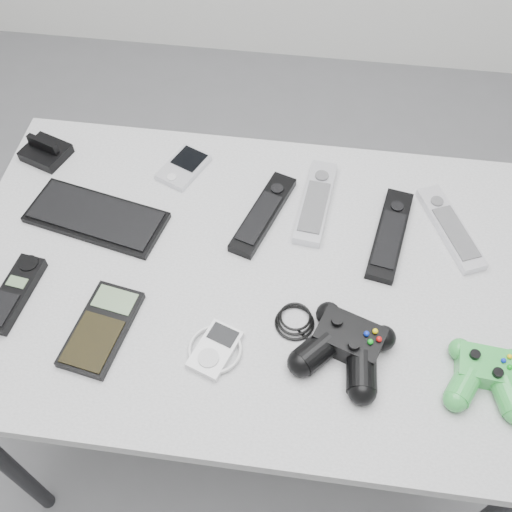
# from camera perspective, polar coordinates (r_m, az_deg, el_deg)

# --- Properties ---
(floor) EXTENTS (3.50, 3.50, 0.00)m
(floor) POSITION_cam_1_polar(r_m,az_deg,el_deg) (1.71, -2.51, -17.76)
(floor) COLOR slate
(floor) RESTS_ON ground
(desk) EXTENTS (1.08, 0.69, 0.72)m
(desk) POSITION_cam_1_polar(r_m,az_deg,el_deg) (1.15, -0.54, -3.26)
(desk) COLOR gray
(desk) RESTS_ON floor
(pda_keyboard) EXTENTS (0.28, 0.17, 0.02)m
(pda_keyboard) POSITION_cam_1_polar(r_m,az_deg,el_deg) (1.20, -14.98, 3.63)
(pda_keyboard) COLOR black
(pda_keyboard) RESTS_ON desk
(dock_bracket) EXTENTS (0.11, 0.10, 0.05)m
(dock_bracket) POSITION_cam_1_polar(r_m,az_deg,el_deg) (1.34, -19.51, 9.65)
(dock_bracket) COLOR black
(dock_bracket) RESTS_ON desk
(pda) EXTENTS (0.11, 0.13, 0.02)m
(pda) POSITION_cam_1_polar(r_m,az_deg,el_deg) (1.26, -6.92, 8.41)
(pda) COLOR silver
(pda) RESTS_ON desk
(remote_silver_a) EXTENTS (0.07, 0.21, 0.02)m
(remote_silver_a) POSITION_cam_1_polar(r_m,az_deg,el_deg) (1.19, 5.72, 5.18)
(remote_silver_a) COLOR silver
(remote_silver_a) RESTS_ON desk
(remote_black_a) EXTENTS (0.11, 0.21, 0.02)m
(remote_black_a) POSITION_cam_1_polar(r_m,az_deg,el_deg) (1.17, 0.71, 4.08)
(remote_black_a) COLOR black
(remote_black_a) RESTS_ON desk
(remote_black_b) EXTENTS (0.09, 0.22, 0.02)m
(remote_black_b) POSITION_cam_1_polar(r_m,az_deg,el_deg) (1.16, 12.65, 2.06)
(remote_black_b) COLOR black
(remote_black_b) RESTS_ON desk
(remote_silver_b) EXTENTS (0.13, 0.21, 0.02)m
(remote_silver_b) POSITION_cam_1_polar(r_m,az_deg,el_deg) (1.20, 18.03, 2.60)
(remote_silver_b) COLOR silver
(remote_silver_b) RESTS_ON desk
(cordless_handset) EXTENTS (0.07, 0.16, 0.02)m
(cordless_handset) POSITION_cam_1_polar(r_m,az_deg,el_deg) (1.14, -22.05, -3.30)
(cordless_handset) COLOR black
(cordless_handset) RESTS_ON desk
(calculator) EXTENTS (0.11, 0.18, 0.02)m
(calculator) POSITION_cam_1_polar(r_m,az_deg,el_deg) (1.06, -14.51, -6.68)
(calculator) COLOR black
(calculator) RESTS_ON desk
(mp3_player) EXTENTS (0.12, 0.12, 0.02)m
(mp3_player) POSITION_cam_1_polar(r_m,az_deg,el_deg) (1.01, -3.92, -8.85)
(mp3_player) COLOR silver
(mp3_player) RESTS_ON desk
(controller_black) EXTENTS (0.30, 0.24, 0.05)m
(controller_black) POSITION_cam_1_polar(r_m,az_deg,el_deg) (1.00, 8.56, -8.40)
(controller_black) COLOR black
(controller_black) RESTS_ON desk
(controller_green) EXTENTS (0.14, 0.15, 0.04)m
(controller_green) POSITION_cam_1_polar(r_m,az_deg,el_deg) (1.04, 21.13, -10.46)
(controller_green) COLOR #268C40
(controller_green) RESTS_ON desk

